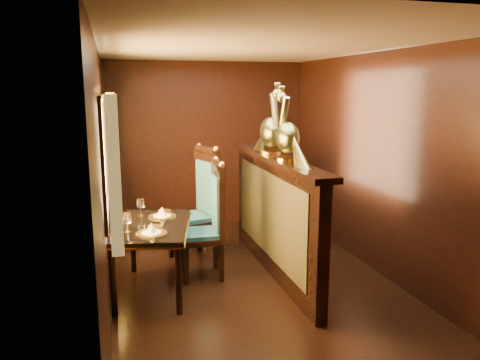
{
  "coord_description": "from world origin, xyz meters",
  "views": [
    {
      "loc": [
        -1.4,
        -4.53,
        2.09
      ],
      "look_at": [
        -0.07,
        0.34,
        1.11
      ],
      "focal_mm": 35.0,
      "sensor_mm": 36.0,
      "label": 1
    }
  ],
  "objects_px": {
    "chair_left": "(212,216)",
    "peacock_left": "(288,124)",
    "dining_table": "(152,231)",
    "chair_right": "(202,200)",
    "peacock_right": "(271,119)"
  },
  "relations": [
    {
      "from": "chair_left",
      "to": "peacock_left",
      "type": "relative_size",
      "value": 1.75
    },
    {
      "from": "chair_left",
      "to": "chair_right",
      "type": "bearing_deg",
      "value": 92.94
    },
    {
      "from": "dining_table",
      "to": "peacock_left",
      "type": "distance_m",
      "value": 1.77
    },
    {
      "from": "dining_table",
      "to": "chair_left",
      "type": "xyz_separation_m",
      "value": [
        0.68,
        0.24,
        0.04
      ]
    },
    {
      "from": "peacock_right",
      "to": "peacock_left",
      "type": "bearing_deg",
      "value": -90.0
    },
    {
      "from": "peacock_left",
      "to": "dining_table",
      "type": "bearing_deg",
      "value": 170.14
    },
    {
      "from": "dining_table",
      "to": "peacock_right",
      "type": "bearing_deg",
      "value": 23.43
    },
    {
      "from": "chair_right",
      "to": "peacock_right",
      "type": "height_order",
      "value": "peacock_right"
    },
    {
      "from": "dining_table",
      "to": "peacock_left",
      "type": "xyz_separation_m",
      "value": [
        1.38,
        -0.24,
        1.09
      ]
    },
    {
      "from": "peacock_left",
      "to": "peacock_right",
      "type": "bearing_deg",
      "value": 90.0
    },
    {
      "from": "dining_table",
      "to": "peacock_right",
      "type": "xyz_separation_m",
      "value": [
        1.38,
        0.28,
        1.1
      ]
    },
    {
      "from": "dining_table",
      "to": "chair_right",
      "type": "relative_size",
      "value": 0.95
    },
    {
      "from": "chair_right",
      "to": "peacock_left",
      "type": "distance_m",
      "value": 1.64
    },
    {
      "from": "chair_left",
      "to": "dining_table",
      "type": "bearing_deg",
      "value": -157.3
    },
    {
      "from": "peacock_right",
      "to": "chair_left",
      "type": "bearing_deg",
      "value": -177.19
    }
  ]
}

